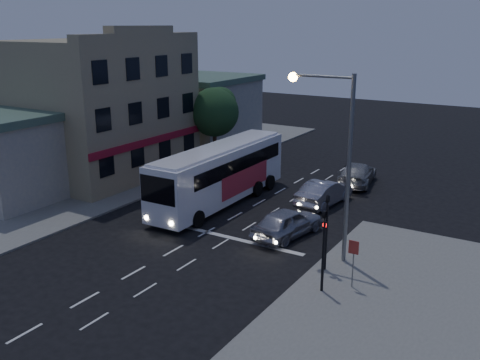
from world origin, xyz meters
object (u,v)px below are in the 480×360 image
Objects in this scene: traffic_signal_main at (327,224)px; streetlight at (337,147)px; tour_bus at (220,173)px; traffic_signal_side at (324,241)px; street_tree at (214,110)px; car_sedan_b at (357,174)px; regulatory_sign at (353,256)px; car_sedan_a at (324,193)px; car_suv at (287,222)px.

streetlight reaches higher than traffic_signal_main.
traffic_signal_side is (10.43, -7.82, 0.37)m from tour_bus.
streetlight is at bearing -25.70° from tour_bus.
tour_bus is 10.65m from street_tree.
car_sedan_b is 14.51m from streetlight.
traffic_signal_side is 4.84m from streetlight.
regulatory_sign is (5.33, -15.65, 0.81)m from car_sedan_b.
traffic_signal_side is 0.46× the size of streetlight.
traffic_signal_side reaches higher than car_sedan_b.
traffic_signal_main reaches higher than regulatory_sign.
tour_bus is 2.29× the size of car_sedan_b.
traffic_signal_main is 2.14m from regulatory_sign.
traffic_signal_main is (3.88, -9.10, 1.62)m from car_sedan_a.
car_sedan_b is 1.32× the size of traffic_signal_side.
traffic_signal_main is (3.48, -3.02, 1.61)m from car_suv.
car_suv is 6.10m from streetlight.
car_sedan_b is at bearing 104.61° from traffic_signal_side.
street_tree reaches higher than car_sedan_b.
car_sedan_a is (-0.39, 6.07, -0.00)m from car_suv.
traffic_signal_main and traffic_signal_side have the same top height.
car_sedan_b is at bearing -87.17° from car_sedan_a.
car_sedan_a is 5.54m from car_sedan_b.
car_suv is at bearing 142.09° from regulatory_sign.
car_sedan_b is 12.74m from street_tree.
car_suv is 2.15× the size of regulatory_sign.
regulatory_sign reaches higher than car_sedan_b.
car_suv is 0.53× the size of streetlight.
regulatory_sign is at bearing 152.42° from car_suv.
car_sedan_b is at bearing 104.33° from streetlight.
regulatory_sign is 5.18m from streetlight.
car_sedan_a is at bearing 28.38° from tour_bus.
traffic_signal_main is 1.00× the size of traffic_signal_side.
car_sedan_b is at bearing 1.83° from street_tree.
car_suv is 6.09m from car_sedan_a.
tour_bus is 3.03× the size of traffic_signal_main.
car_suv is 0.76× the size of street_tree.
tour_bus is 1.38× the size of streetlight.
traffic_signal_side is at bearing 140.25° from car_suv.
traffic_signal_main is at bearing 109.49° from traffic_signal_side.
regulatory_sign is at bearing 124.30° from car_sedan_a.
streetlight reaches higher than car_sedan_a.
car_sedan_a is 12.09m from traffic_signal_side.
car_sedan_a is 0.79× the size of street_tree.
streetlight reaches higher than regulatory_sign.
tour_bus is 10.77m from car_sedan_b.
car_sedan_b is 1.32× the size of traffic_signal_main.
tour_bus is at bearing 45.71° from car_sedan_b.
street_tree is at bearing 135.50° from traffic_signal_side.
tour_bus is 6.97m from car_suv.
regulatory_sign is (11.43, -6.86, -0.46)m from tour_bus.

